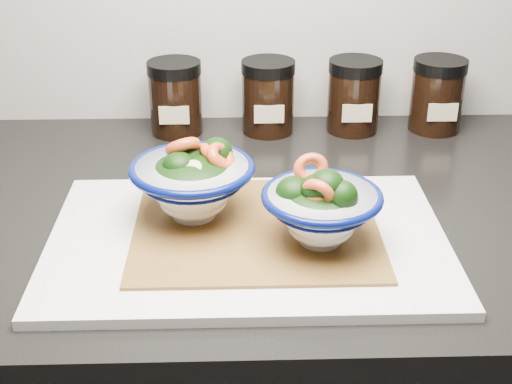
{
  "coord_description": "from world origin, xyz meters",
  "views": [
    {
      "loc": [
        -0.18,
        0.65,
        1.33
      ],
      "look_at": [
        -0.16,
        1.36,
        0.96
      ],
      "focal_mm": 50.0,
      "sensor_mm": 36.0,
      "label": 1
    }
  ],
  "objects_px": {
    "bowl_left": "(193,181)",
    "spice_jar_c": "(354,96)",
    "spice_jar_d": "(437,95)",
    "spice_jar_a": "(175,97)",
    "bowl_right": "(321,208)",
    "spice_jar_b": "(268,97)",
    "cutting_board": "(248,241)"
  },
  "relations": [
    {
      "from": "spice_jar_d",
      "to": "spice_jar_a",
      "type": "bearing_deg",
      "value": 180.0
    },
    {
      "from": "bowl_left",
      "to": "bowl_right",
      "type": "xyz_separation_m",
      "value": [
        0.14,
        -0.07,
        -0.0
      ]
    },
    {
      "from": "spice_jar_a",
      "to": "spice_jar_c",
      "type": "bearing_deg",
      "value": 0.0
    },
    {
      "from": "bowl_left",
      "to": "bowl_right",
      "type": "distance_m",
      "value": 0.16
    },
    {
      "from": "spice_jar_b",
      "to": "spice_jar_d",
      "type": "distance_m",
      "value": 0.26
    },
    {
      "from": "bowl_right",
      "to": "spice_jar_d",
      "type": "distance_m",
      "value": 0.42
    },
    {
      "from": "bowl_right",
      "to": "spice_jar_b",
      "type": "xyz_separation_m",
      "value": [
        -0.04,
        0.36,
        -0.0
      ]
    },
    {
      "from": "bowl_right",
      "to": "spice_jar_c",
      "type": "xyz_separation_m",
      "value": [
        0.09,
        0.36,
        -0.0
      ]
    },
    {
      "from": "spice_jar_b",
      "to": "bowl_right",
      "type": "bearing_deg",
      "value": -83.52
    },
    {
      "from": "bowl_left",
      "to": "spice_jar_c",
      "type": "bearing_deg",
      "value": 51.99
    },
    {
      "from": "bowl_left",
      "to": "spice_jar_c",
      "type": "distance_m",
      "value": 0.38
    },
    {
      "from": "bowl_left",
      "to": "spice_jar_d",
      "type": "xyz_separation_m",
      "value": [
        0.36,
        0.3,
        -0.0
      ]
    },
    {
      "from": "spice_jar_b",
      "to": "spice_jar_c",
      "type": "distance_m",
      "value": 0.13
    },
    {
      "from": "bowl_left",
      "to": "spice_jar_a",
      "type": "relative_size",
      "value": 1.29
    },
    {
      "from": "spice_jar_a",
      "to": "spice_jar_d",
      "type": "relative_size",
      "value": 1.0
    },
    {
      "from": "cutting_board",
      "to": "bowl_left",
      "type": "distance_m",
      "value": 0.09
    },
    {
      "from": "bowl_left",
      "to": "spice_jar_d",
      "type": "bearing_deg",
      "value": 39.4
    },
    {
      "from": "cutting_board",
      "to": "spice_jar_c",
      "type": "xyz_separation_m",
      "value": [
        0.17,
        0.34,
        0.05
      ]
    },
    {
      "from": "spice_jar_a",
      "to": "spice_jar_b",
      "type": "xyz_separation_m",
      "value": [
        0.14,
        0.0,
        0.0
      ]
    },
    {
      "from": "bowl_right",
      "to": "spice_jar_b",
      "type": "bearing_deg",
      "value": 96.48
    },
    {
      "from": "cutting_board",
      "to": "spice_jar_b",
      "type": "distance_m",
      "value": 0.35
    },
    {
      "from": "bowl_right",
      "to": "spice_jar_c",
      "type": "distance_m",
      "value": 0.37
    },
    {
      "from": "spice_jar_a",
      "to": "spice_jar_b",
      "type": "distance_m",
      "value": 0.14
    },
    {
      "from": "spice_jar_a",
      "to": "spice_jar_b",
      "type": "bearing_deg",
      "value": 0.0
    },
    {
      "from": "cutting_board",
      "to": "spice_jar_a",
      "type": "xyz_separation_m",
      "value": [
        -0.1,
        0.34,
        0.05
      ]
    },
    {
      "from": "spice_jar_b",
      "to": "spice_jar_d",
      "type": "bearing_deg",
      "value": 0.0
    },
    {
      "from": "bowl_right",
      "to": "spice_jar_b",
      "type": "relative_size",
      "value": 1.17
    },
    {
      "from": "bowl_left",
      "to": "spice_jar_b",
      "type": "xyz_separation_m",
      "value": [
        0.1,
        0.3,
        -0.0
      ]
    },
    {
      "from": "bowl_left",
      "to": "spice_jar_c",
      "type": "height_order",
      "value": "bowl_left"
    },
    {
      "from": "bowl_left",
      "to": "spice_jar_c",
      "type": "relative_size",
      "value": 1.29
    },
    {
      "from": "spice_jar_a",
      "to": "spice_jar_c",
      "type": "distance_m",
      "value": 0.27
    },
    {
      "from": "spice_jar_b",
      "to": "spice_jar_c",
      "type": "xyz_separation_m",
      "value": [
        0.13,
        0.0,
        0.0
      ]
    }
  ]
}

